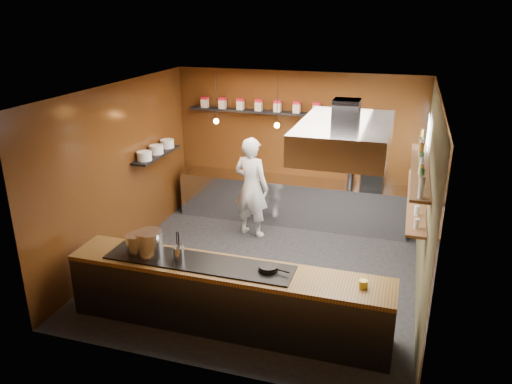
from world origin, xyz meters
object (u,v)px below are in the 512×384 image
at_px(stockpot_small, 137,244).
at_px(espresso_machine, 372,177).
at_px(chef, 251,187).
at_px(stockpot_large, 150,244).
at_px(extractor_hood, 345,136).

bearing_deg(stockpot_small, espresso_machine, 53.31).
bearing_deg(espresso_machine, chef, -167.35).
xyz_separation_m(stockpot_small, chef, (0.71, 2.97, -0.12)).
xyz_separation_m(stockpot_large, stockpot_small, (-0.20, 0.01, -0.04)).
distance_m(stockpot_large, chef, 3.03).
distance_m(stockpot_small, espresso_machine, 4.77).
bearing_deg(stockpot_small, chef, 76.52).
bearing_deg(extractor_hood, stockpot_large, -152.87).
bearing_deg(chef, espresso_machine, -144.85).
height_order(extractor_hood, stockpot_large, extractor_hood).
bearing_deg(chef, extractor_hood, 150.50).
xyz_separation_m(espresso_machine, chef, (-2.14, -0.86, -0.13)).
bearing_deg(stockpot_large, espresso_machine, 55.38).
bearing_deg(stockpot_large, stockpot_small, 176.36).
distance_m(stockpot_large, espresso_machine, 4.66).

